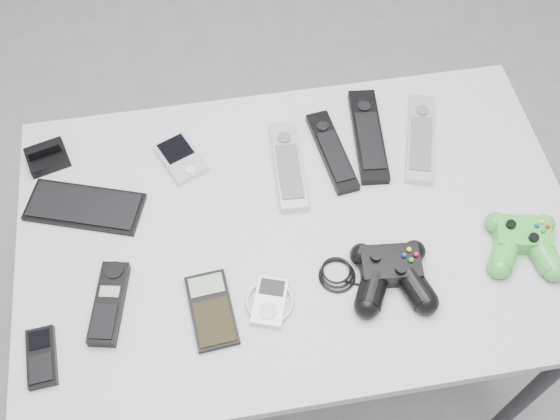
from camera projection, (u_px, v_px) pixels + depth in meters
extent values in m
plane|color=slate|center=(319.00, 332.00, 1.93)|extent=(3.50, 3.50, 0.00)
cube|color=gray|center=(298.00, 229.00, 1.29)|extent=(1.08, 0.70, 0.03)
cylinder|color=black|center=(531.00, 392.00, 1.48)|extent=(0.03, 0.03, 0.70)
cylinder|color=black|center=(89.00, 229.00, 1.71)|extent=(0.03, 0.03, 0.70)
cylinder|color=black|center=(452.00, 178.00, 1.80)|extent=(0.03, 0.03, 0.70)
cube|color=black|center=(85.00, 207.00, 1.29)|extent=(0.25, 0.16, 0.01)
cube|color=black|center=(46.00, 154.00, 1.34)|extent=(0.10, 0.09, 0.04)
cube|color=#B6B6BD|center=(181.00, 158.00, 1.35)|extent=(0.11, 0.13, 0.02)
cube|color=#B6B6BD|center=(288.00, 165.00, 1.34)|extent=(0.06, 0.22, 0.02)
cube|color=black|center=(332.00, 151.00, 1.36)|extent=(0.07, 0.21, 0.02)
cube|color=black|center=(368.00, 135.00, 1.38)|extent=(0.08, 0.25, 0.02)
cube|color=#B2B1B8|center=(420.00, 138.00, 1.38)|extent=(0.12, 0.23, 0.02)
cube|color=black|center=(41.00, 357.00, 1.13)|extent=(0.06, 0.11, 0.02)
cube|color=black|center=(109.00, 303.00, 1.18)|extent=(0.08, 0.17, 0.02)
cube|color=black|center=(212.00, 310.00, 1.17)|extent=(0.09, 0.15, 0.01)
cube|color=white|center=(270.00, 302.00, 1.18)|extent=(0.11, 0.12, 0.02)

